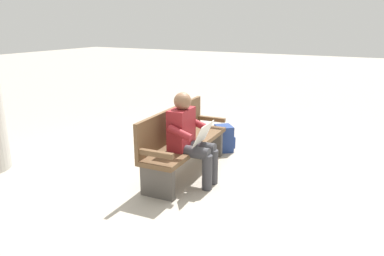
% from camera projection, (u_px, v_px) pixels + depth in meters
% --- Properties ---
extents(ground_plane, '(40.00, 40.00, 0.00)m').
position_uv_depth(ground_plane, '(187.00, 173.00, 5.03)').
color(ground_plane, '#A89E8E').
extents(bench_near, '(1.83, 0.59, 0.90)m').
position_uv_depth(bench_near, '(182.00, 141.00, 4.93)').
color(bench_near, brown).
rests_on(bench_near, ground).
extents(person_seated, '(0.59, 0.59, 1.18)m').
position_uv_depth(person_seated, '(189.00, 136.00, 4.56)').
color(person_seated, maroon).
rests_on(person_seated, ground).
extents(backpack, '(0.38, 0.38, 0.42)m').
position_uv_depth(backpack, '(224.00, 138.00, 5.85)').
color(backpack, navy).
rests_on(backpack, ground).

